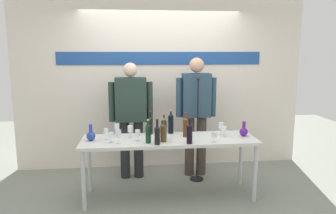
# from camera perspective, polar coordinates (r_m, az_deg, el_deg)

# --- Properties ---
(ground_plane) EXTENTS (10.00, 10.00, 0.00)m
(ground_plane) POSITION_cam_1_polar(r_m,az_deg,el_deg) (4.36, 0.22, -15.54)
(ground_plane) COLOR gray
(back_wall) EXTENTS (4.61, 0.11, 3.00)m
(back_wall) POSITION_cam_1_polar(r_m,az_deg,el_deg) (5.18, -1.31, 5.75)
(back_wall) COLOR silver
(back_wall) RESTS_ON ground
(display_table) EXTENTS (2.22, 0.64, 0.78)m
(display_table) POSITION_cam_1_polar(r_m,az_deg,el_deg) (4.11, 0.23, -6.50)
(display_table) COLOR silver
(display_table) RESTS_ON ground
(decanter_blue_left) EXTENTS (0.11, 0.11, 0.21)m
(decanter_blue_left) POSITION_cam_1_polar(r_m,az_deg,el_deg) (4.09, -13.58, -4.93)
(decanter_blue_left) COLOR #223C9A
(decanter_blue_left) RESTS_ON display_table
(decanter_blue_right) EXTENTS (0.11, 0.11, 0.20)m
(decanter_blue_right) POSITION_cam_1_polar(r_m,az_deg,el_deg) (4.30, 13.34, -4.21)
(decanter_blue_right) COLOR #53198A
(decanter_blue_right) RESTS_ON display_table
(presenter_left) EXTENTS (0.64, 0.22, 1.72)m
(presenter_left) POSITION_cam_1_polar(r_m,az_deg,el_deg) (4.71, -6.60, -1.00)
(presenter_left) COLOR #212327
(presenter_left) RESTS_ON ground
(presenter_right) EXTENTS (0.60, 0.22, 1.78)m
(presenter_right) POSITION_cam_1_polar(r_m,az_deg,el_deg) (4.79, 5.01, -0.34)
(presenter_right) COLOR #40362E
(presenter_right) RESTS_ON ground
(wine_bottle_0) EXTENTS (0.07, 0.07, 0.31)m
(wine_bottle_0) POSITION_cam_1_polar(r_m,az_deg,el_deg) (3.80, -1.93, -4.87)
(wine_bottle_0) COLOR black
(wine_bottle_0) RESTS_ON display_table
(wine_bottle_1) EXTENTS (0.08, 0.08, 0.29)m
(wine_bottle_1) POSITION_cam_1_polar(r_m,az_deg,el_deg) (3.92, -0.83, -4.44)
(wine_bottle_1) COLOR #463416
(wine_bottle_1) RESTS_ON display_table
(wine_bottle_2) EXTENTS (0.07, 0.07, 0.32)m
(wine_bottle_2) POSITION_cam_1_polar(r_m,az_deg,el_deg) (4.02, -0.72, -3.84)
(wine_bottle_2) COLOR #123026
(wine_bottle_2) RESTS_ON display_table
(wine_bottle_3) EXTENTS (0.07, 0.07, 0.32)m
(wine_bottle_3) POSITION_cam_1_polar(r_m,az_deg,el_deg) (4.15, 3.17, -3.48)
(wine_bottle_3) COLOR #533017
(wine_bottle_3) RESTS_ON display_table
(wine_bottle_4) EXTENTS (0.07, 0.07, 0.31)m
(wine_bottle_4) POSITION_cam_1_polar(r_m,az_deg,el_deg) (3.84, 3.86, -4.64)
(wine_bottle_4) COLOR black
(wine_bottle_4) RESTS_ON display_table
(wine_bottle_5) EXTENTS (0.07, 0.07, 0.32)m
(wine_bottle_5) POSITION_cam_1_polar(r_m,az_deg,el_deg) (4.28, -3.17, -3.17)
(wine_bottle_5) COLOR black
(wine_bottle_5) RESTS_ON display_table
(wine_bottle_6) EXTENTS (0.07, 0.07, 0.32)m
(wine_bottle_6) POSITION_cam_1_polar(r_m,az_deg,el_deg) (4.31, 0.51, -2.90)
(wine_bottle_6) COLOR black
(wine_bottle_6) RESTS_ON display_table
(wine_bottle_7) EXTENTS (0.07, 0.07, 0.29)m
(wine_bottle_7) POSITION_cam_1_polar(r_m,az_deg,el_deg) (3.87, -3.55, -4.57)
(wine_bottle_7) COLOR black
(wine_bottle_7) RESTS_ON display_table
(wine_glass_left_0) EXTENTS (0.07, 0.07, 0.17)m
(wine_glass_left_0) POSITION_cam_1_polar(r_m,az_deg,el_deg) (3.87, -8.84, -4.75)
(wine_glass_left_0) COLOR white
(wine_glass_left_0) RESTS_ON display_table
(wine_glass_left_1) EXTENTS (0.07, 0.07, 0.16)m
(wine_glass_left_1) POSITION_cam_1_polar(r_m,az_deg,el_deg) (4.14, -6.75, -3.93)
(wine_glass_left_1) COLOR white
(wine_glass_left_1) RESTS_ON display_table
(wine_glass_left_2) EXTENTS (0.06, 0.06, 0.15)m
(wine_glass_left_2) POSITION_cam_1_polar(r_m,az_deg,el_deg) (4.29, -9.13, -3.44)
(wine_glass_left_2) COLOR white
(wine_glass_left_2) RESTS_ON display_table
(wine_glass_left_3) EXTENTS (0.06, 0.06, 0.13)m
(wine_glass_left_3) POSITION_cam_1_polar(r_m,az_deg,el_deg) (3.95, -10.10, -5.01)
(wine_glass_left_3) COLOR white
(wine_glass_left_3) RESTS_ON display_table
(wine_glass_left_4) EXTENTS (0.06, 0.06, 0.14)m
(wine_glass_left_4) POSITION_cam_1_polar(r_m,az_deg,el_deg) (3.99, -5.43, -4.65)
(wine_glass_left_4) COLOR white
(wine_glass_left_4) RESTS_ON display_table
(wine_glass_left_5) EXTENTS (0.06, 0.06, 0.14)m
(wine_glass_left_5) POSITION_cam_1_polar(r_m,az_deg,el_deg) (4.08, -10.99, -4.44)
(wine_glass_left_5) COLOR white
(wine_glass_left_5) RESTS_ON display_table
(wine_glass_right_0) EXTENTS (0.07, 0.07, 0.13)m
(wine_glass_right_0) POSITION_cam_1_polar(r_m,az_deg,el_deg) (4.23, 9.93, -3.96)
(wine_glass_right_0) COLOR white
(wine_glass_right_0) RESTS_ON display_table
(wine_glass_right_1) EXTENTS (0.06, 0.06, 0.17)m
(wine_glass_right_1) POSITION_cam_1_polar(r_m,az_deg,el_deg) (4.30, 9.44, -3.36)
(wine_glass_right_1) COLOR white
(wine_glass_right_1) RESTS_ON display_table
(wine_glass_right_2) EXTENTS (0.07, 0.07, 0.13)m
(wine_glass_right_2) POSITION_cam_1_polar(r_m,az_deg,el_deg) (3.94, 8.23, -4.95)
(wine_glass_right_2) COLOR white
(wine_glass_right_2) RESTS_ON display_table
(microphone_stand) EXTENTS (0.20, 0.20, 1.53)m
(microphone_stand) POSITION_cam_1_polar(r_m,az_deg,el_deg) (4.71, 5.23, -6.98)
(microphone_stand) COLOR black
(microphone_stand) RESTS_ON ground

